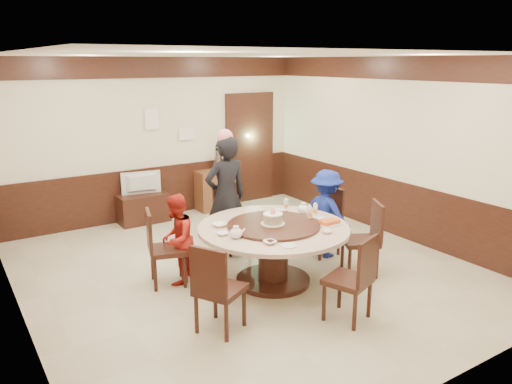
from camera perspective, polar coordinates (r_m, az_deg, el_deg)
room at (r=6.46m, az=-1.00°, el=-0.04°), size 6.00×6.04×2.84m
banquet_table at (r=6.25m, az=2.00°, el=-5.81°), size 1.88×1.88×0.78m
chair_0 at (r=7.32m, az=7.60°, el=-4.73°), size 0.47×0.46×0.97m
chair_1 at (r=7.41m, az=-2.71°, el=-4.37°), size 0.47×0.48×0.97m
chair_2 at (r=6.40m, az=-10.23°, el=-7.77°), size 0.55×0.55×0.97m
chair_3 at (r=5.29m, az=-4.23°, el=-12.59°), size 0.60×0.60×0.97m
chair_4 at (r=5.57m, az=10.60°, el=-11.32°), size 0.57×0.57×0.97m
chair_5 at (r=6.74m, az=11.95°, el=-6.68°), size 0.60×0.60×0.97m
person_standing at (r=7.04m, az=-3.45°, el=-0.57°), size 0.64×0.43×1.74m
person_red at (r=6.33m, az=-9.08°, el=-5.34°), size 0.70×0.71×1.15m
person_blue at (r=7.15m, az=8.04°, el=-2.46°), size 0.63×0.90×1.26m
birthday_cake at (r=6.15m, az=1.94°, el=-3.06°), size 0.30×0.30×0.20m
teapot_left at (r=5.76m, az=-2.30°, el=-4.72°), size 0.17×0.15×0.13m
teapot_right at (r=6.71m, az=5.42°, el=-1.94°), size 0.17×0.15×0.13m
bowl_0 at (r=6.18m, az=-4.18°, el=-3.77°), size 0.17×0.17×0.04m
bowl_1 at (r=5.99m, az=8.10°, el=-4.49°), size 0.13×0.13×0.04m
bowl_2 at (r=5.60m, az=1.60°, el=-5.76°), size 0.15×0.15×0.04m
bowl_3 at (r=6.46m, az=7.23°, el=-3.02°), size 0.14×0.14×0.04m
bowl_4 at (r=5.88m, az=-3.82°, el=-4.77°), size 0.13×0.13×0.03m
saucer_near at (r=5.55m, az=3.75°, el=-6.12°), size 0.18×0.18×0.01m
saucer_far at (r=6.82m, az=2.72°, el=-2.09°), size 0.18×0.18×0.01m
shrimp_platter at (r=6.29m, az=8.36°, el=-3.49°), size 0.30×0.20×0.06m
bottle_0 at (r=6.44m, az=6.21°, el=-2.50°), size 0.06×0.06×0.16m
bottle_1 at (r=6.61m, az=6.78°, el=-2.06°), size 0.06×0.06×0.16m
bottle_2 at (r=6.79m, az=3.44°, el=-1.53°), size 0.06×0.06×0.16m
tv_stand at (r=8.89m, az=-12.76°, el=-1.82°), size 0.85×0.45×0.50m
television at (r=8.78m, az=-12.92°, el=0.96°), size 0.68×0.20×0.39m
side_cabinet at (r=9.47m, az=-4.44°, el=0.31°), size 0.80×0.40×0.75m
thermos at (r=9.36m, az=-4.34°, el=3.68°), size 0.15×0.15×0.38m
notice_left at (r=8.90m, az=-11.81°, el=8.12°), size 0.25×0.00×0.35m
notice_right at (r=9.19m, az=-7.92°, el=6.61°), size 0.30×0.00×0.22m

